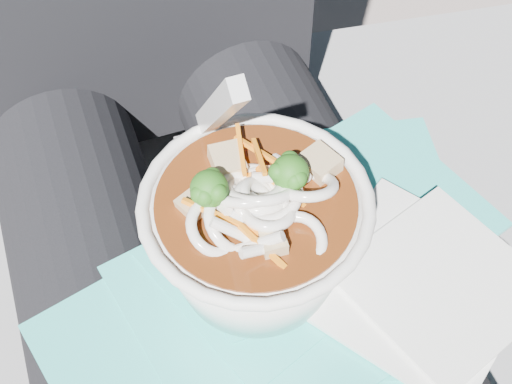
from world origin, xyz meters
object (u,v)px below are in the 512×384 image
object	(u,v)px
lap	(227,307)
plastic_bag	(297,265)
person_body	(192,200)
udon_bowl	(256,228)
stone_ledge	(197,309)

from	to	relation	value
lap	plastic_bag	bearing A→B (deg)	-28.01
person_body	udon_bowl	bearing A→B (deg)	-81.30
lap	plastic_bag	distance (m)	0.10
stone_ledge	udon_bowl	size ratio (longest dim) A/B	5.09
stone_ledge	lap	bearing A→B (deg)	-90.00
person_body	udon_bowl	distance (m)	0.16
stone_ledge	udon_bowl	bearing A→B (deg)	-84.18
person_body	plastic_bag	distance (m)	0.14
person_body	plastic_bag	world-z (taller)	person_body
lap	plastic_bag	size ratio (longest dim) A/B	1.28
lap	udon_bowl	bearing A→B (deg)	-52.64
stone_ledge	person_body	world-z (taller)	person_body
plastic_bag	udon_bowl	distance (m)	0.07
lap	plastic_bag	world-z (taller)	plastic_bag
person_body	plastic_bag	size ratio (longest dim) A/B	2.58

